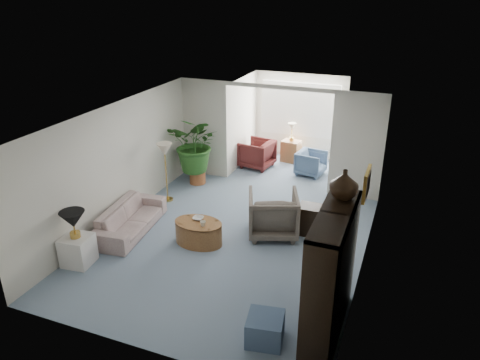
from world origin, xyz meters
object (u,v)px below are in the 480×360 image
at_px(sunroom_chair_blue, 311,163).
at_px(sunroom_chair_maroon, 257,154).
at_px(side_table_dark, 311,220).
at_px(sunroom_table, 291,151).
at_px(coffee_table, 199,233).
at_px(ottoman, 265,329).
at_px(floor_lamp, 164,149).
at_px(framed_picture, 367,184).
at_px(table_lamp, 73,220).
at_px(plant_pot, 198,177).
at_px(coffee_cup, 203,224).
at_px(end_table, 78,250).
at_px(wingback_chair, 273,214).
at_px(entertainment_cabinet, 331,273).
at_px(coffee_bowl, 198,218).
at_px(cabinet_urn, 344,184).
at_px(sofa, 130,218).

bearing_deg(sunroom_chair_blue, sunroom_chair_maroon, 98.46).
distance_m(side_table_dark, sunroom_table, 4.05).
distance_m(coffee_table, ottoman, 2.88).
bearing_deg(floor_lamp, framed_picture, -16.73).
bearing_deg(table_lamp, plant_pot, 84.51).
bearing_deg(framed_picture, sunroom_table, 117.71).
height_order(floor_lamp, ottoman, floor_lamp).
xyz_separation_m(coffee_cup, ottoman, (1.88, -1.94, -0.30)).
bearing_deg(side_table_dark, end_table, -144.51).
bearing_deg(wingback_chair, entertainment_cabinet, 103.36).
xyz_separation_m(wingback_chair, side_table_dark, (0.70, 0.30, -0.15)).
bearing_deg(sunroom_chair_maroon, wingback_chair, 32.88).
xyz_separation_m(coffee_table, side_table_dark, (1.92, 1.15, 0.08)).
height_order(table_lamp, entertainment_cabinet, entertainment_cabinet).
bearing_deg(sunroom_table, end_table, -108.73).
bearing_deg(end_table, plant_pot, 84.51).
bearing_deg(coffee_bowl, sunroom_chair_maroon, 93.32).
bearing_deg(coffee_bowl, framed_picture, -0.30).
bearing_deg(wingback_chair, coffee_cup, 21.01).
distance_m(framed_picture, floor_lamp, 4.74).
xyz_separation_m(sunroom_chair_blue, sunroom_table, (-0.75, 0.75, -0.02)).
height_order(plant_pot, sunroom_chair_maroon, sunroom_chair_maroon).
height_order(coffee_table, sunroom_chair_maroon, sunroom_chair_maroon).
distance_m(floor_lamp, sunroom_table, 4.12).
bearing_deg(coffee_table, framed_picture, 1.60).
distance_m(framed_picture, coffee_cup, 3.11).
height_order(coffee_bowl, sunroom_table, sunroom_table).
height_order(floor_lamp, cabinet_urn, cabinet_urn).
bearing_deg(sunroom_table, cabinet_urn, -68.52).
relative_size(framed_picture, sofa, 0.26).
xyz_separation_m(table_lamp, plant_pot, (0.39, 4.02, -0.73)).
bearing_deg(coffee_bowl, sunroom_chair_blue, 72.80).
bearing_deg(coffee_table, entertainment_cabinet, -27.65).
height_order(side_table_dark, ottoman, side_table_dark).
distance_m(framed_picture, sunroom_chair_maroon, 5.42).
relative_size(side_table_dark, cabinet_urn, 1.44).
relative_size(floor_lamp, cabinet_urn, 0.86).
bearing_deg(floor_lamp, coffee_table, -43.69).
xyz_separation_m(wingback_chair, ottoman, (0.81, -2.89, -0.25)).
height_order(coffee_cup, entertainment_cabinet, entertainment_cabinet).
relative_size(floor_lamp, sunroom_chair_blue, 0.51).
bearing_deg(ottoman, table_lamp, 170.61).
bearing_deg(wingback_chair, coffee_bowl, 10.02).
height_order(coffee_cup, sunroom_chair_maroon, sunroom_chair_maroon).
relative_size(coffee_cup, sunroom_table, 0.18).
relative_size(sofa, coffee_bowl, 9.25).
relative_size(side_table_dark, sunroom_chair_blue, 0.86).
bearing_deg(sofa, framed_picture, -94.21).
relative_size(end_table, entertainment_cabinet, 0.29).
relative_size(floor_lamp, coffee_table, 0.38).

